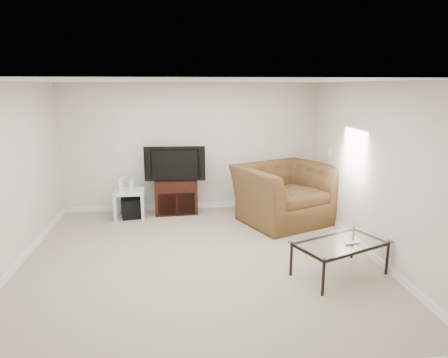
{
  "coord_description": "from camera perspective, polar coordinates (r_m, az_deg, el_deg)",
  "views": [
    {
      "loc": [
        -0.28,
        -5.31,
        2.45
      ],
      "look_at": [
        0.5,
        1.2,
        0.9
      ],
      "focal_mm": 32.0,
      "sensor_mm": 36.0,
      "label": 1
    }
  ],
  "objects": [
    {
      "name": "wall_right",
      "position": [
        6.11,
        20.39,
        1.14
      ],
      "size": [
        0.02,
        5.0,
        2.5
      ],
      "primitive_type": "cube",
      "color": "silver",
      "rests_on": "ground"
    },
    {
      "name": "floor",
      "position": [
        5.85,
        -3.53,
        -11.46
      ],
      "size": [
        5.0,
        5.0,
        0.0
      ],
      "primitive_type": "plane",
      "color": "tan",
      "rests_on": "ground"
    },
    {
      "name": "side_table",
      "position": [
        7.73,
        -13.3,
        -3.5
      ],
      "size": [
        0.56,
        0.56,
        0.53
      ],
      "primitive_type": null,
      "rotation": [
        0.0,
        0.0,
        0.03
      ],
      "color": "silver",
      "rests_on": "floor"
    },
    {
      "name": "subwoofer",
      "position": [
        7.77,
        -13.01,
        -3.99
      ],
      "size": [
        0.45,
        0.45,
        0.38
      ],
      "primitive_type": "cube",
      "rotation": [
        0.0,
        0.0,
        0.2
      ],
      "color": "black",
      "rests_on": "floor"
    },
    {
      "name": "television",
      "position": [
        7.69,
        -7.0,
        2.36
      ],
      "size": [
        1.08,
        0.27,
        0.66
      ],
      "primitive_type": "imported",
      "rotation": [
        0.0,
        0.0,
        -0.05
      ],
      "color": "black",
      "rests_on": "tv_stand"
    },
    {
      "name": "remote",
      "position": [
        5.39,
        17.84,
        -8.73
      ],
      "size": [
        0.19,
        0.08,
        0.02
      ],
      "primitive_type": "cube",
      "rotation": [
        0.0,
        0.0,
        0.16
      ],
      "color": "#B2B2B7",
      "rests_on": "coffee_table"
    },
    {
      "name": "wall_back",
      "position": [
        7.91,
        -4.74,
        4.52
      ],
      "size": [
        5.0,
        0.02,
        2.5
      ],
      "primitive_type": "cube",
      "color": "silver",
      "rests_on": "ground"
    },
    {
      "name": "wall_left",
      "position": [
        5.88,
        -28.85,
        -0.15
      ],
      "size": [
        0.02,
        5.0,
        2.5
      ],
      "primitive_type": "cube",
      "color": "silver",
      "rests_on": "ground"
    },
    {
      "name": "game_case",
      "position": [
        7.61,
        -12.96,
        -0.89
      ],
      "size": [
        0.07,
        0.16,
        0.21
      ],
      "primitive_type": "cube",
      "rotation": [
        0.0,
        0.0,
        -0.1
      ],
      "color": "silver",
      "rests_on": "side_table"
    },
    {
      "name": "dvd_player",
      "position": [
        7.78,
        -6.9,
        -0.87
      ],
      "size": [
        0.43,
        0.31,
        0.06
      ],
      "primitive_type": "cube",
      "rotation": [
        0.0,
        0.0,
        0.03
      ],
      "color": "black",
      "rests_on": "tv_stand"
    },
    {
      "name": "plate_right_switch",
      "position": [
        7.54,
        14.83,
        3.7
      ],
      "size": [
        0.02,
        0.09,
        0.13
      ],
      "primitive_type": "cube",
      "color": "white",
      "rests_on": "wall_right"
    },
    {
      "name": "recliner",
      "position": [
        7.32,
        8.7,
        -0.72
      ],
      "size": [
        1.87,
        1.57,
        1.39
      ],
      "primitive_type": "imported",
      "rotation": [
        0.0,
        0.0,
        0.4
      ],
      "color": "brown",
      "rests_on": "floor"
    },
    {
      "name": "coffee_table",
      "position": [
        5.54,
        16.16,
        -10.81
      ],
      "size": [
        1.38,
        1.09,
        0.47
      ],
      "primitive_type": null,
      "rotation": [
        0.0,
        0.0,
        0.4
      ],
      "color": "black",
      "rests_on": "floor"
    },
    {
      "name": "plate_back",
      "position": [
        7.97,
        -14.87,
        4.19
      ],
      "size": [
        0.12,
        0.02,
        0.12
      ],
      "primitive_type": "cube",
      "color": "white",
      "rests_on": "wall_back"
    },
    {
      "name": "ceiling",
      "position": [
        5.32,
        -3.93,
        13.82
      ],
      "size": [
        5.0,
        5.0,
        0.0
      ],
      "primitive_type": "plane",
      "color": "white",
      "rests_on": "ground"
    },
    {
      "name": "game_console",
      "position": [
        7.62,
        -14.45,
        -0.82
      ],
      "size": [
        0.07,
        0.18,
        0.24
      ],
      "primitive_type": "cube",
      "rotation": [
        0.0,
        0.0,
        -0.1
      ],
      "color": "white",
      "rests_on": "side_table"
    },
    {
      "name": "tv_stand",
      "position": [
        7.88,
        -6.87,
        -2.37
      ],
      "size": [
        0.82,
        0.58,
        0.67
      ],
      "primitive_type": null,
      "rotation": [
        0.0,
        0.0,
        0.03
      ],
      "color": "black",
      "rests_on": "floor"
    },
    {
      "name": "plate_right_outlet",
      "position": [
        7.48,
        15.24,
        -3.88
      ],
      "size": [
        0.02,
        0.08,
        0.12
      ],
      "primitive_type": "cube",
      "color": "white",
      "rests_on": "wall_right"
    }
  ]
}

